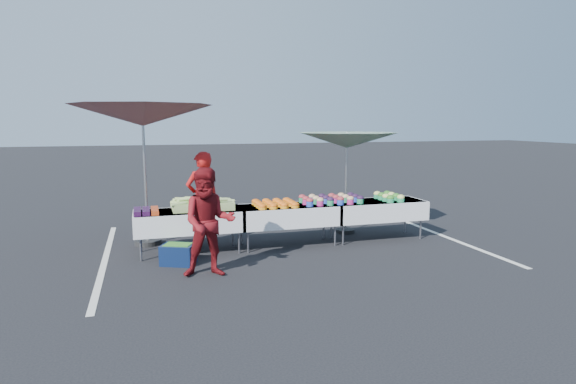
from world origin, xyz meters
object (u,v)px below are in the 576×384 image
object	(u,v)px
storage_bin	(178,254)
umbrella_left	(143,116)
table_center	(288,214)
table_right	(376,209)
vendor	(203,198)
table_left	(189,220)
umbrella_right	(347,141)
customer	(209,222)

from	to	relation	value
storage_bin	umbrella_left	bearing A→B (deg)	132.08
umbrella_left	storage_bin	distance (m)	2.67
table_center	table_right	bearing A→B (deg)	0.00
vendor	storage_bin	world-z (taller)	vendor
table_left	table_center	xyz separation A→B (m)	(1.80, 0.00, 0.00)
table_left	umbrella_right	xyz separation A→B (m)	(3.23, 0.64, 1.30)
table_left	table_right	xyz separation A→B (m)	(3.60, 0.00, 0.00)
customer	umbrella_left	world-z (taller)	umbrella_left
table_left	umbrella_left	world-z (taller)	umbrella_left
umbrella_right	umbrella_left	bearing A→B (deg)	177.69
table_left	storage_bin	distance (m)	0.81
table_right	customer	distance (m)	3.71
umbrella_left	umbrella_right	bearing A→B (deg)	-2.31
table_right	table_left	bearing A→B (deg)	180.00
umbrella_left	vendor	bearing A→B (deg)	-13.97
umbrella_right	table_right	bearing A→B (deg)	-60.20
vendor	umbrella_right	world-z (taller)	umbrella_right
table_right	umbrella_right	xyz separation A→B (m)	(-0.37, 0.64, 1.30)
umbrella_left	umbrella_right	world-z (taller)	umbrella_left
customer	storage_bin	xyz separation A→B (m)	(-0.41, 0.73, -0.64)
table_left	umbrella_left	bearing A→B (deg)	131.19
table_left	customer	xyz separation A→B (m)	(0.17, -1.38, 0.23)
table_center	vendor	distance (m)	1.62
vendor	customer	world-z (taller)	vendor
umbrella_left	storage_bin	size ratio (longest dim) A/B	4.32
table_center	vendor	size ratio (longest dim) A/B	1.07
table_center	storage_bin	size ratio (longest dim) A/B	3.00
vendor	umbrella_left	bearing A→B (deg)	-32.49
table_center	customer	bearing A→B (deg)	-139.76
table_center	table_right	distance (m)	1.80
table_right	vendor	world-z (taller)	vendor
umbrella_left	storage_bin	xyz separation A→B (m)	(0.46, -1.45, -2.20)
customer	storage_bin	size ratio (longest dim) A/B	2.62
umbrella_left	storage_bin	bearing A→B (deg)	-72.44
table_left	vendor	xyz separation A→B (m)	(0.30, 0.55, 0.28)
vendor	customer	distance (m)	1.94
table_center	customer	size ratio (longest dim) A/B	1.15
customer	umbrella_right	distance (m)	3.83
customer	storage_bin	distance (m)	1.05
vendor	customer	xyz separation A→B (m)	(-0.14, -1.93, -0.06)
table_left	storage_bin	size ratio (longest dim) A/B	3.00
table_center	vendor	bearing A→B (deg)	159.80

